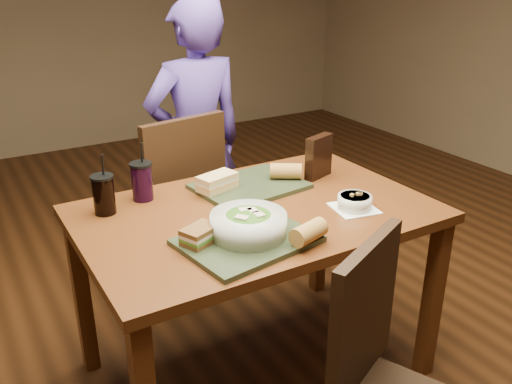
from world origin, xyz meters
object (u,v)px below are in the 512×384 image
at_px(chair_far, 179,202).
at_px(salad_bowl, 248,223).
at_px(dining_table, 256,231).
at_px(baguette_far, 286,171).
at_px(tray_near, 247,241).
at_px(soup_bowl, 355,202).
at_px(tray_far, 250,186).
at_px(chip_bag, 319,157).
at_px(chair_near, 381,379).
at_px(diner, 197,145).
at_px(baguette_near, 309,232).
at_px(cup_berry, 142,181).
at_px(cup_cola, 104,194).
at_px(sandwich_near, 200,235).
at_px(sandwich_far, 217,182).

relative_size(chair_far, salad_bowl, 3.84).
bearing_deg(dining_table, baguette_far, 34.79).
xyz_separation_m(tray_near, salad_bowl, (0.02, 0.02, 0.05)).
relative_size(salad_bowl, soup_bowl, 1.41).
bearing_deg(tray_far, chair_far, 105.60).
relative_size(dining_table, chip_bag, 7.08).
xyz_separation_m(chair_near, chip_bag, (0.41, 0.87, 0.35)).
xyz_separation_m(salad_bowl, baguette_far, (0.39, 0.37, -0.01)).
bearing_deg(dining_table, diner, 79.80).
height_order(baguette_near, cup_berry, cup_berry).
relative_size(cup_cola, chip_bag, 1.25).
bearing_deg(chair_near, tray_far, 84.37).
relative_size(tray_far, cup_cola, 1.84).
bearing_deg(baguette_far, cup_berry, 166.95).
bearing_deg(tray_near, soup_bowl, 3.61).
distance_m(tray_far, chip_bag, 0.33).
bearing_deg(chip_bag, chair_near, -133.23).
relative_size(soup_bowl, cup_cola, 0.79).
bearing_deg(dining_table, chip_bag, 20.99).
bearing_deg(soup_bowl, chair_far, 113.46).
distance_m(soup_bowl, sandwich_near, 0.63).
relative_size(tray_near, baguette_far, 3.21).
distance_m(sandwich_near, baguette_far, 0.65).
bearing_deg(chair_far, chair_near, -88.37).
xyz_separation_m(chair_far, diner, (0.20, 0.21, 0.20)).
distance_m(chair_far, soup_bowl, 0.94).
distance_m(tray_near, tray_far, 0.48).
bearing_deg(baguette_far, tray_far, 172.58).
bearing_deg(diner, baguette_far, 96.52).
relative_size(baguette_far, cup_berry, 0.56).
xyz_separation_m(dining_table, baguette_near, (-0.00, -0.34, 0.14)).
bearing_deg(chair_near, chair_far, 91.63).
relative_size(salad_bowl, cup_cola, 1.12).
bearing_deg(sandwich_near, cup_cola, 114.08).
xyz_separation_m(chair_far, tray_near, (-0.12, -0.87, 0.21)).
relative_size(dining_table, baguette_far, 9.94).
distance_m(tray_near, cup_cola, 0.58).
xyz_separation_m(dining_table, tray_far, (0.08, 0.19, 0.10)).
height_order(tray_far, baguette_near, baguette_near).
distance_m(soup_bowl, cup_berry, 0.82).
relative_size(diner, chip_bag, 8.06).
height_order(baguette_far, chip_bag, chip_bag).
relative_size(chair_far, tray_far, 2.33).
bearing_deg(tray_near, tray_far, 59.01).
height_order(baguette_near, cup_cola, cup_cola).
bearing_deg(chair_far, baguette_near, -87.48).
distance_m(chair_far, cup_cola, 0.66).
height_order(sandwich_far, baguette_near, baguette_near).
bearing_deg(chair_far, diner, 46.20).
relative_size(salad_bowl, baguette_near, 1.98).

